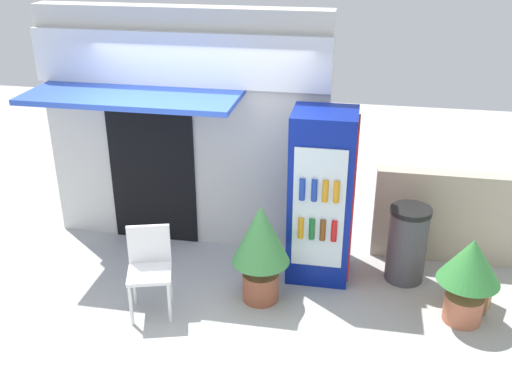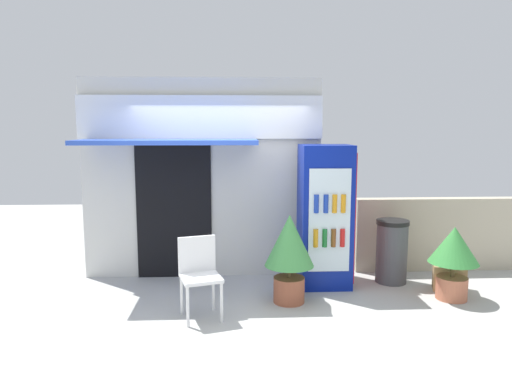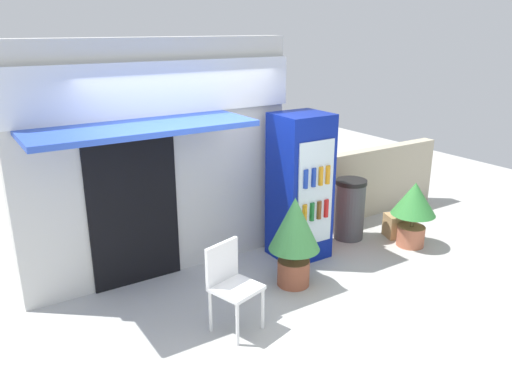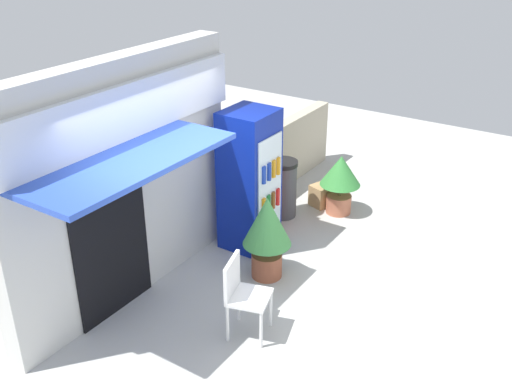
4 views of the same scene
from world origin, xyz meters
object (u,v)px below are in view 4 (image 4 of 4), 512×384
object	(u,v)px
drink_cooler	(250,180)
plastic_chair	(242,291)
trash_bin	(282,188)
potted_plant_curbside	(340,177)
cardboard_box	(324,194)
potted_plant_near_shop	(267,229)

from	to	relation	value
drink_cooler	plastic_chair	bearing A→B (deg)	-148.91
plastic_chair	trash_bin	distance (m)	2.85
potted_plant_curbside	cardboard_box	distance (m)	0.55
plastic_chair	potted_plant_curbside	distance (m)	3.22
trash_bin	cardboard_box	bearing A→B (deg)	-28.82
potted_plant_near_shop	cardboard_box	size ratio (longest dim) A/B	2.72
potted_plant_near_shop	potted_plant_curbside	world-z (taller)	potted_plant_near_shop
drink_cooler	plastic_chair	world-z (taller)	drink_cooler
drink_cooler	potted_plant_curbside	size ratio (longest dim) A/B	2.07
cardboard_box	drink_cooler	bearing A→B (deg)	169.47
trash_bin	cardboard_box	world-z (taller)	trash_bin
potted_plant_near_shop	cardboard_box	bearing A→B (deg)	8.36
drink_cooler	potted_plant_curbside	distance (m)	1.70
plastic_chair	trash_bin	world-z (taller)	plastic_chair
potted_plant_near_shop	potted_plant_curbside	distance (m)	2.10
potted_plant_curbside	cardboard_box	xyz separation A→B (m)	(0.12, 0.32, -0.43)
drink_cooler	trash_bin	size ratio (longest dim) A/B	2.18
plastic_chair	cardboard_box	world-z (taller)	plastic_chair
potted_plant_near_shop	trash_bin	size ratio (longest dim) A/B	1.25
drink_cooler	cardboard_box	world-z (taller)	drink_cooler
drink_cooler	cardboard_box	size ratio (longest dim) A/B	4.74
potted_plant_near_shop	trash_bin	world-z (taller)	potted_plant_near_shop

